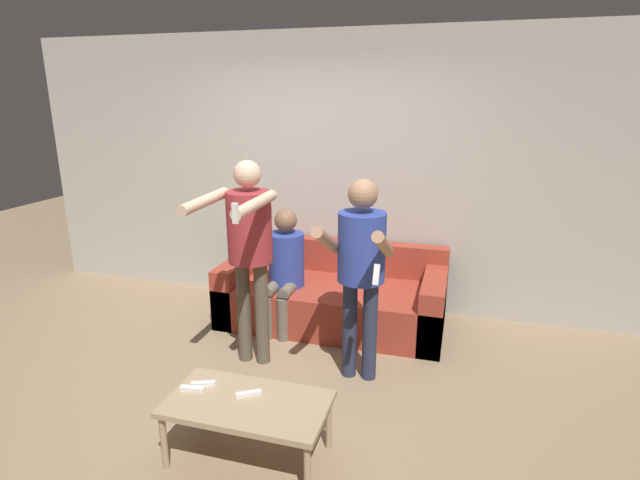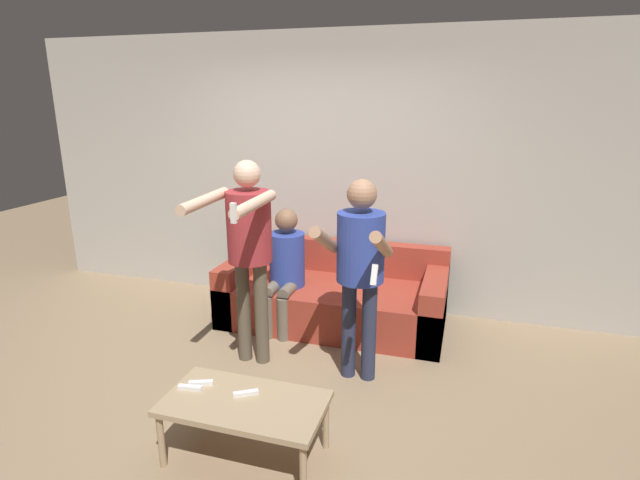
{
  "view_description": "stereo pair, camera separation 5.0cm",
  "coord_description": "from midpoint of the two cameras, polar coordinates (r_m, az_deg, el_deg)",
  "views": [
    {
      "loc": [
        1.35,
        -2.98,
        2.1
      ],
      "look_at": [
        0.25,
        0.83,
        0.95
      ],
      "focal_mm": 28.0,
      "sensor_mm": 36.0,
      "label": 1
    },
    {
      "loc": [
        1.4,
        -2.97,
        2.1
      ],
      "look_at": [
        0.25,
        0.83,
        0.95
      ],
      "focal_mm": 28.0,
      "sensor_mm": 36.0,
      "label": 2
    }
  ],
  "objects": [
    {
      "name": "couch",
      "position": [
        4.79,
        1.94,
        -6.53
      ],
      "size": [
        2.07,
        0.95,
        0.72
      ],
      "color": "#9E3828",
      "rests_on": "ground_plane"
    },
    {
      "name": "coffee_table",
      "position": [
        3.1,
        -8.14,
        -18.33
      ],
      "size": [
        0.95,
        0.51,
        0.39
      ],
      "color": "tan",
      "rests_on": "ground_plane"
    },
    {
      "name": "remote_far",
      "position": [
        3.27,
        -13.02,
        -15.62
      ],
      "size": [
        0.15,
        0.09,
        0.02
      ],
      "color": "white",
      "rests_on": "coffee_table"
    },
    {
      "name": "person_standing_right",
      "position": [
        3.61,
        4.99,
        -2.16
      ],
      "size": [
        0.47,
        0.7,
        1.54
      ],
      "color": "#282D47",
      "rests_on": "ground_plane"
    },
    {
      "name": "ground_plane",
      "position": [
        3.89,
        -6.95,
        -16.56
      ],
      "size": [
        14.0,
        14.0,
        0.0
      ],
      "primitive_type": "plane",
      "color": "#937A5B"
    },
    {
      "name": "person_standing_left",
      "position": [
        3.84,
        -7.84,
        0.16
      ],
      "size": [
        0.46,
        0.8,
        1.64
      ],
      "color": "brown",
      "rests_on": "ground_plane"
    },
    {
      "name": "wall_back",
      "position": [
        5.02,
        0.81,
        7.63
      ],
      "size": [
        6.4,
        0.06,
        2.7
      ],
      "color": "#B7B2A8",
      "rests_on": "ground_plane"
    },
    {
      "name": "remote_mid",
      "position": [
        3.12,
        -8.0,
        -16.94
      ],
      "size": [
        0.15,
        0.11,
        0.02
      ],
      "color": "white",
      "rests_on": "coffee_table"
    },
    {
      "name": "person_seated",
      "position": [
        4.57,
        -3.7,
        -2.83
      ],
      "size": [
        0.33,
        0.54,
        1.12
      ],
      "color": "#6B6051",
      "rests_on": "ground_plane"
    },
    {
      "name": "remote_near",
      "position": [
        3.24,
        -14.18,
        -16.04
      ],
      "size": [
        0.15,
        0.06,
        0.02
      ],
      "color": "white",
      "rests_on": "coffee_table"
    }
  ]
}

